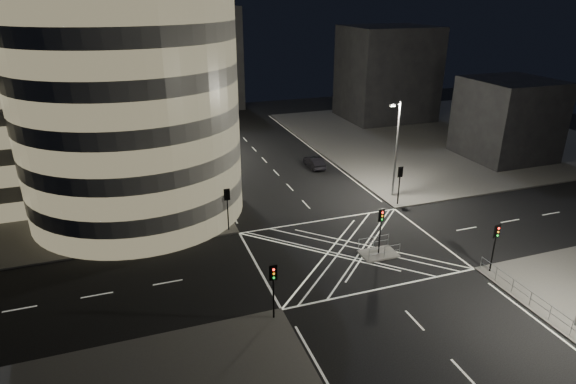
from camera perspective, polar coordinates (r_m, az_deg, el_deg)
name	(u,v)px	position (r m, az deg, el deg)	size (l,w,h in m)	color
ground	(349,250)	(41.26, 7.20, -6.83)	(120.00, 120.00, 0.00)	black
sidewalk_far_left	(18,181)	(63.53, -29.34, 1.17)	(42.00, 42.00, 0.15)	#53514E
sidewalk_far_right	(444,135)	(77.18, 17.96, 6.40)	(42.00, 42.00, 0.15)	#53514E
central_island	(378,254)	(40.94, 10.66, -7.20)	(3.00, 2.00, 0.15)	slate
office_tower_curved	(72,77)	(51.44, -24.21, 12.30)	(30.00, 29.00, 27.20)	gray
office_block_rear	(75,63)	(74.73, -23.94, 13.81)	(24.00, 16.00, 22.00)	gray
building_right_far	(387,73)	(84.55, 11.62, 13.64)	(14.00, 12.00, 15.00)	black
building_right_near	(507,119)	(68.51, 24.57, 7.91)	(10.00, 10.00, 10.00)	black
building_far_end	(190,59)	(91.53, -11.55, 15.15)	(18.00, 8.00, 18.00)	black
tree_a	(203,179)	(44.27, -10.07, 1.56)	(5.03, 5.03, 7.27)	black
tree_b	(192,158)	(49.85, -11.26, 3.97)	(5.07, 5.07, 7.37)	black
tree_c	(184,141)	(55.52, -12.21, 5.91)	(3.94, 3.94, 6.82)	black
tree_d	(177,122)	(61.10, -13.04, 8.04)	(4.55, 4.55, 7.88)	black
tree_e	(172,117)	(67.06, -13.63, 8.65)	(4.27, 4.27, 7.03)	black
traffic_signal_fl	(227,202)	(43.14, -7.21, -1.15)	(0.55, 0.22, 4.00)	black
traffic_signal_nl	(273,282)	(31.48, -1.75, -10.61)	(0.55, 0.22, 4.00)	black
traffic_signal_fr	(400,178)	(49.43, 13.11, 1.57)	(0.55, 0.22, 4.00)	black
traffic_signal_nr	(496,239)	(39.67, 23.38, -5.17)	(0.55, 0.22, 4.00)	black
traffic_signal_island	(381,223)	(39.62, 10.95, -3.63)	(0.55, 0.22, 4.00)	black
street_lamp_left_near	(208,157)	(46.88, -9.50, 4.12)	(1.25, 0.25, 10.00)	slate
street_lamp_left_far	(182,115)	(64.07, -12.44, 8.88)	(1.25, 0.25, 10.00)	slate
street_lamp_right_far	(396,147)	(50.68, 12.69, 5.27)	(1.25, 0.25, 10.00)	slate
railing_near_right	(540,305)	(37.27, 27.71, -11.80)	(0.06, 11.70, 1.10)	slate
railing_island_south	(384,252)	(39.96, 11.35, -7.02)	(2.80, 0.06, 1.10)	slate
railing_island_north	(374,242)	(41.31, 10.12, -5.87)	(2.80, 0.06, 1.10)	slate
sedan	(314,162)	(59.71, 3.15, 3.54)	(1.47, 4.22, 1.39)	black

